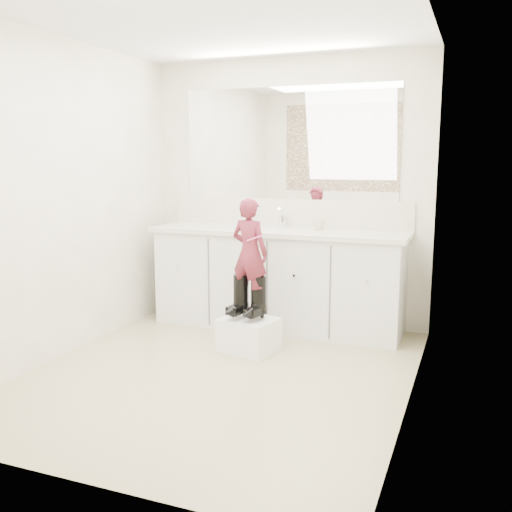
% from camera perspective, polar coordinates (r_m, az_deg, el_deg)
% --- Properties ---
extents(floor, '(3.00, 3.00, 0.00)m').
position_cam_1_polar(floor, '(4.14, -3.57, -11.62)').
color(floor, '#8D805C').
rests_on(floor, ground).
extents(ceiling, '(3.00, 3.00, 0.00)m').
position_cam_1_polar(ceiling, '(3.96, -3.97, 22.73)').
color(ceiling, white).
rests_on(ceiling, wall_back).
extents(wall_back, '(2.60, 0.00, 2.60)m').
position_cam_1_polar(wall_back, '(5.27, 3.22, 6.37)').
color(wall_back, beige).
rests_on(wall_back, floor).
extents(wall_front, '(2.60, 0.00, 2.60)m').
position_cam_1_polar(wall_front, '(2.60, -17.93, 2.47)').
color(wall_front, beige).
rests_on(wall_front, floor).
extents(wall_left, '(0.00, 3.00, 3.00)m').
position_cam_1_polar(wall_left, '(4.58, -18.73, 5.37)').
color(wall_left, beige).
rests_on(wall_left, floor).
extents(wall_right, '(0.00, 3.00, 3.00)m').
position_cam_1_polar(wall_right, '(3.52, 15.81, 4.36)').
color(wall_right, beige).
rests_on(wall_right, floor).
extents(vanity_cabinet, '(2.20, 0.55, 0.85)m').
position_cam_1_polar(vanity_cabinet, '(5.11, 2.17, -2.50)').
color(vanity_cabinet, silver).
rests_on(vanity_cabinet, floor).
extents(countertop, '(2.28, 0.58, 0.04)m').
position_cam_1_polar(countertop, '(5.02, 2.15, 2.44)').
color(countertop, beige).
rests_on(countertop, vanity_cabinet).
extents(backsplash, '(2.28, 0.03, 0.25)m').
position_cam_1_polar(backsplash, '(5.27, 3.15, 4.35)').
color(backsplash, beige).
rests_on(backsplash, countertop).
extents(mirror, '(2.00, 0.02, 1.00)m').
position_cam_1_polar(mirror, '(5.25, 3.23, 11.17)').
color(mirror, white).
rests_on(mirror, wall_back).
extents(dot_panel, '(2.00, 0.01, 1.20)m').
position_cam_1_polar(dot_panel, '(2.59, -18.32, 12.40)').
color(dot_panel, '#472819').
rests_on(dot_panel, wall_front).
extents(faucet, '(0.08, 0.08, 0.10)m').
position_cam_1_polar(faucet, '(5.17, 2.76, 3.42)').
color(faucet, silver).
rests_on(faucet, countertop).
extents(cup, '(0.13, 0.13, 0.10)m').
position_cam_1_polar(cup, '(5.00, 6.30, 3.14)').
color(cup, '#C0BA9A').
rests_on(cup, countertop).
extents(soap_bottle, '(0.10, 0.10, 0.19)m').
position_cam_1_polar(soap_bottle, '(5.20, -0.70, 3.97)').
color(soap_bottle, beige).
rests_on(soap_bottle, countertop).
extents(step_stool, '(0.47, 0.42, 0.26)m').
position_cam_1_polar(step_stool, '(4.55, -0.72, -7.88)').
color(step_stool, white).
rests_on(step_stool, floor).
extents(boot_left, '(0.17, 0.25, 0.34)m').
position_cam_1_polar(boot_left, '(4.51, -1.52, -4.02)').
color(boot_left, black).
rests_on(boot_left, step_stool).
extents(boot_right, '(0.17, 0.25, 0.34)m').
position_cam_1_polar(boot_right, '(4.45, 0.26, -4.19)').
color(boot_right, black).
rests_on(boot_right, step_stool).
extents(toddler, '(0.34, 0.26, 0.85)m').
position_cam_1_polar(toddler, '(4.41, -0.64, 0.33)').
color(toddler, '#A6334A').
rests_on(toddler, step_stool).
extents(toothbrush, '(0.14, 0.04, 0.06)m').
position_cam_1_polar(toothbrush, '(4.29, -0.18, 1.78)').
color(toothbrush, pink).
rests_on(toothbrush, toddler).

